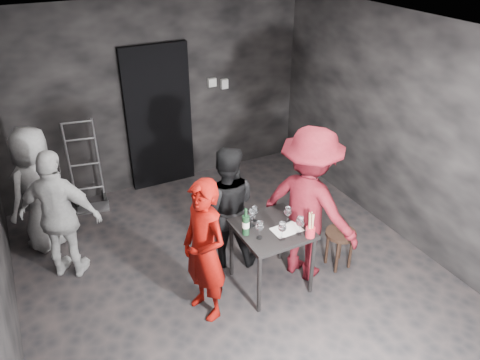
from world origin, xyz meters
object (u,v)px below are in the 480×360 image
tasting_table (272,235)px  bystander_cream (60,215)px  stool (340,239)px  wine_bottle (246,224)px  server_red (204,250)px  man_maroon (310,192)px  breadstick_cup (311,225)px  hand_truck (90,192)px  woman_black (226,208)px  bystander_grey (38,187)px

tasting_table → bystander_cream: 2.28m
stool → wine_bottle: bearing=174.2°
stool → server_red: size_ratio=0.30×
server_red → man_maroon: man_maroon is taller
wine_bottle → breadstick_cup: wine_bottle is taller
server_red → hand_truck: bearing=178.8°
woman_black → wine_bottle: 0.59m
bystander_grey → breadstick_cup: size_ratio=5.35×
wine_bottle → woman_black: bearing=85.1°
man_maroon → bystander_grey: (-2.53, 1.87, -0.25)m
bystander_grey → wine_bottle: (1.78, -1.85, 0.06)m
hand_truck → server_red: bearing=-65.2°
woman_black → breadstick_cup: size_ratio=4.78×
woman_black → wine_bottle: (-0.05, -0.56, 0.15)m
hand_truck → man_maroon: man_maroon is taller
woman_black → wine_bottle: woman_black is taller
bystander_grey → wine_bottle: bystander_grey is taller
stool → woman_black: bearing=148.3°
server_red → wine_bottle: size_ratio=5.10×
woman_black → wine_bottle: size_ratio=4.72×
server_red → breadstick_cup: size_ratio=5.17×
stool → bystander_grey: (-2.94, 1.97, 0.43)m
hand_truck → man_maroon: size_ratio=0.61×
tasting_table → woman_black: bearing=112.8°
man_maroon → bystander_grey: size_ratio=1.31×
server_red → wine_bottle: (0.49, 0.09, 0.09)m
stool → bystander_cream: (-2.80, 1.28, 0.42)m
stool → bystander_cream: bearing=155.5°
tasting_table → server_red: bearing=-175.4°
hand_truck → tasting_table: bearing=-49.6°
tasting_table → wine_bottle: bearing=175.2°
hand_truck → woman_black: 2.32m
bystander_cream → breadstick_cup: size_ratio=5.25×
tasting_table → woman_black: woman_black is taller
tasting_table → stool: size_ratio=1.60×
bystander_cream → wine_bottle: 2.01m
stool → man_maroon: man_maroon is taller
hand_truck → bystander_cream: (-0.49, -1.33, 0.56)m
tasting_table → hand_truck: bearing=120.0°
man_maroon → breadstick_cup: man_maroon is taller
tasting_table → bystander_cream: (-1.94, 1.18, 0.14)m
tasting_table → man_maroon: man_maroon is taller
hand_truck → woman_black: woman_black is taller
hand_truck → bystander_cream: 1.52m
stool → man_maroon: size_ratio=0.22×
man_maroon → hand_truck: bearing=12.2°
tasting_table → bystander_grey: size_ratio=0.46×
tasting_table → man_maroon: 0.61m
server_red → woman_black: server_red is taller
stool → breadstick_cup: breadstick_cup is taller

